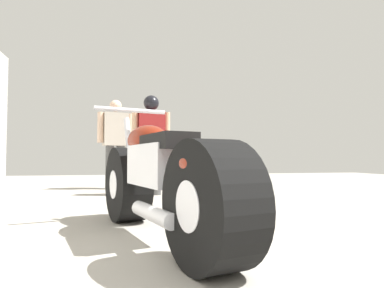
% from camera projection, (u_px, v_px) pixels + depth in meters
% --- Properties ---
extents(ground_plane, '(17.32, 17.32, 0.00)m').
position_uv_depth(ground_plane, '(196.00, 211.00, 3.67)').
color(ground_plane, '#9E998E').
extents(motorcycle_maroon_cruiser, '(0.94, 2.25, 1.06)m').
position_uv_depth(motorcycle_maroon_cruiser, '(159.00, 180.00, 2.39)').
color(motorcycle_maroon_cruiser, black).
rests_on(motorcycle_maroon_cruiser, ground_plane).
extents(mechanic_in_blue, '(0.70, 0.36, 1.73)m').
position_uv_depth(mechanic_in_blue, '(115.00, 138.00, 6.44)').
color(mechanic_in_blue, '#4C4C4C').
rests_on(mechanic_in_blue, ground_plane).
extents(mechanic_with_helmet, '(0.64, 0.28, 1.62)m').
position_uv_depth(mechanic_with_helmet, '(151.00, 135.00, 5.36)').
color(mechanic_with_helmet, '#4C4C4C').
rests_on(mechanic_with_helmet, ground_plane).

